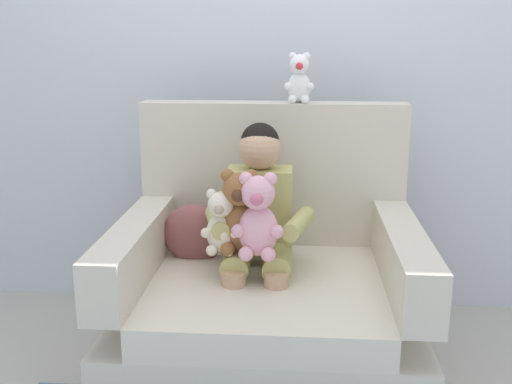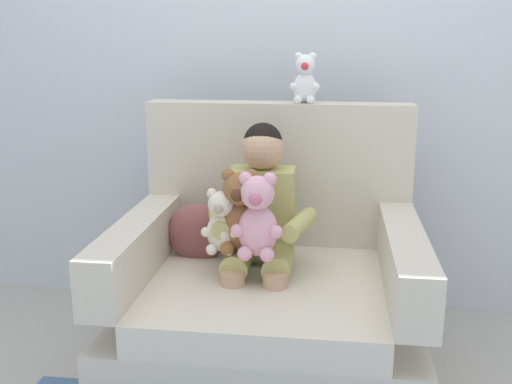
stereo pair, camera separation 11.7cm
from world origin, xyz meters
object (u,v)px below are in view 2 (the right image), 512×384
at_px(seated_child, 260,217).
at_px(plush_brown, 240,214).
at_px(armchair, 269,297).
at_px(plush_pink, 257,218).
at_px(plush_white_on_backrest, 305,80).
at_px(plush_cream, 221,223).
at_px(throw_pillow, 198,233).

distance_m(seated_child, plush_brown, 0.15).
distance_m(armchair, seated_child, 0.33).
xyz_separation_m(armchair, plush_pink, (-0.03, -0.14, 0.38)).
bearing_deg(armchair, plush_brown, -138.45).
xyz_separation_m(armchair, plush_white_on_backrest, (0.11, 0.37, 0.85)).
xyz_separation_m(plush_brown, plush_white_on_backrest, (0.21, 0.46, 0.47)).
relative_size(seated_child, plush_white_on_backrest, 3.83).
bearing_deg(plush_white_on_backrest, seated_child, -109.30).
bearing_deg(plush_pink, seated_child, 85.52).
height_order(armchair, plush_cream, armchair).
bearing_deg(plush_brown, plush_white_on_backrest, 47.50).
relative_size(plush_cream, plush_white_on_backrest, 1.17).
bearing_deg(plush_brown, throw_pillow, 116.58).
bearing_deg(plush_pink, armchair, 69.53).
relative_size(armchair, plush_white_on_backrest, 5.41).
height_order(seated_child, plush_cream, seated_child).
distance_m(armchair, plush_brown, 0.40).
xyz_separation_m(seated_child, plush_brown, (-0.06, -0.13, 0.05)).
bearing_deg(seated_child, plush_cream, -127.60).
relative_size(plush_brown, plush_pink, 1.00).
bearing_deg(seated_child, plush_pink, -80.52).
bearing_deg(seated_child, throw_pillow, 166.54).
bearing_deg(plush_cream, seated_child, 30.60).
bearing_deg(plush_pink, plush_white_on_backrest, 66.60).
relative_size(seated_child, plush_brown, 2.53).
height_order(armchair, throw_pillow, armchair).
xyz_separation_m(plush_brown, plush_cream, (-0.07, -0.01, -0.03)).
distance_m(plush_white_on_backrest, throw_pillow, 0.80).
distance_m(plush_cream, plush_pink, 0.15).
bearing_deg(plush_white_on_backrest, plush_cream, -115.95).
distance_m(seated_child, plush_cream, 0.19).
xyz_separation_m(seated_child, plush_white_on_backrest, (0.15, 0.33, 0.52)).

